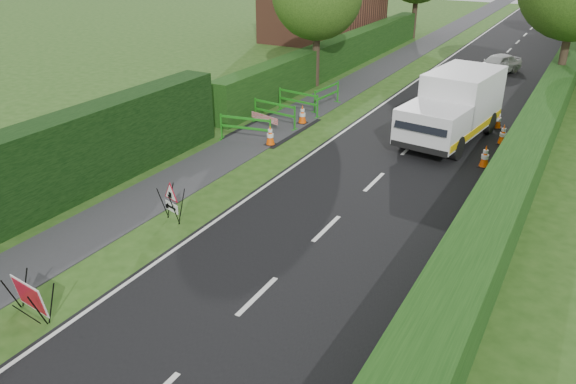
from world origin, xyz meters
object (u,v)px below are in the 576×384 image
at_px(triangle_sign, 170,199).
at_px(works_van, 454,105).
at_px(red_rect_sign, 29,297).
at_px(hatchback_car, 497,64).

relative_size(triangle_sign, works_van, 0.17).
bearing_deg(red_rect_sign, works_van, 79.07).
bearing_deg(works_van, triangle_sign, -108.25).
xyz_separation_m(works_van, hatchback_car, (-0.54, 12.06, -0.79)).
xyz_separation_m(triangle_sign, hatchback_car, (4.41, 22.47, -0.14)).
bearing_deg(works_van, red_rect_sign, -100.26).
bearing_deg(hatchback_car, triangle_sign, -76.59).
relative_size(red_rect_sign, hatchback_car, 0.33).
relative_size(triangle_sign, hatchback_car, 0.31).
height_order(red_rect_sign, hatchback_car, hatchback_car).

